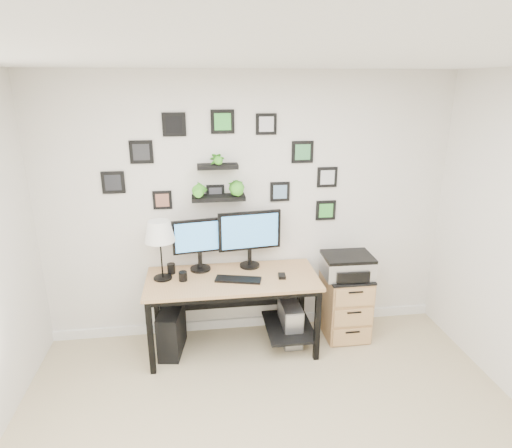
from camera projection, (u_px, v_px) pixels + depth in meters
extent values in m
plane|color=white|center=(302.00, 54.00, 1.90)|extent=(4.00, 4.00, 0.00)
plane|color=silver|center=(249.00, 209.00, 4.19)|extent=(4.00, 0.00, 4.00)
cube|color=white|center=(250.00, 322.00, 4.57)|extent=(4.00, 0.03, 0.10)
cube|color=tan|center=(232.00, 279.00, 3.99)|extent=(1.60, 0.70, 0.03)
cube|color=black|center=(233.00, 283.00, 4.01)|extent=(1.54, 0.64, 0.05)
cube|color=black|center=(230.00, 289.00, 4.39)|extent=(1.44, 0.02, 0.41)
cube|color=black|center=(289.00, 326.00, 4.24)|extent=(0.45, 0.63, 0.03)
cube|color=black|center=(151.00, 338.00, 3.73)|extent=(0.05, 0.05, 0.72)
cube|color=black|center=(156.00, 304.00, 4.30)|extent=(0.05, 0.05, 0.72)
cube|color=black|center=(317.00, 325.00, 3.93)|extent=(0.05, 0.05, 0.72)
cube|color=black|center=(302.00, 295.00, 4.49)|extent=(0.05, 0.05, 0.72)
cylinder|color=black|center=(200.00, 269.00, 4.15)|extent=(0.22, 0.22, 0.02)
cylinder|color=black|center=(200.00, 260.00, 4.12)|extent=(0.04, 0.04, 0.18)
cube|color=black|center=(199.00, 236.00, 4.04)|extent=(0.50, 0.11, 0.33)
cube|color=#3F8CCC|center=(199.00, 237.00, 4.02)|extent=(0.45, 0.07, 0.28)
cylinder|color=black|center=(250.00, 265.00, 4.23)|extent=(0.22, 0.22, 0.02)
cylinder|color=black|center=(250.00, 257.00, 4.20)|extent=(0.04, 0.04, 0.17)
cube|color=black|center=(250.00, 231.00, 4.11)|extent=(0.61, 0.10, 0.38)
cube|color=#3F8CCC|center=(250.00, 231.00, 4.09)|extent=(0.55, 0.07, 0.33)
cube|color=black|center=(238.00, 280.00, 3.92)|extent=(0.44, 0.23, 0.02)
cube|color=black|center=(282.00, 276.00, 3.99)|extent=(0.07, 0.11, 0.03)
cylinder|color=black|center=(163.00, 278.00, 3.96)|extent=(0.17, 0.17, 0.02)
cylinder|color=black|center=(161.00, 252.00, 3.88)|extent=(0.01, 0.01, 0.51)
cone|color=white|center=(159.00, 231.00, 3.82)|extent=(0.28, 0.28, 0.19)
cylinder|color=black|center=(183.00, 276.00, 3.91)|extent=(0.08, 0.08, 0.09)
cylinder|color=black|center=(171.00, 269.00, 4.06)|extent=(0.08, 0.08, 0.10)
cube|color=black|center=(172.00, 330.00, 4.10)|extent=(0.26, 0.47, 0.44)
cube|color=gray|center=(290.00, 322.00, 4.28)|extent=(0.18, 0.41, 0.41)
cube|color=silver|center=(295.00, 333.00, 4.09)|extent=(0.16, 0.01, 0.38)
cube|color=tan|center=(344.00, 304.00, 4.37)|extent=(0.42, 0.50, 0.65)
cube|color=black|center=(347.00, 275.00, 4.26)|extent=(0.43, 0.51, 0.02)
cube|color=tan|center=(352.00, 337.00, 4.19)|extent=(0.39, 0.02, 0.18)
cylinder|color=black|center=(353.00, 332.00, 4.16)|extent=(0.14, 0.02, 0.02)
cube|color=tan|center=(353.00, 317.00, 4.12)|extent=(0.39, 0.02, 0.18)
cylinder|color=black|center=(354.00, 313.00, 4.09)|extent=(0.14, 0.02, 0.02)
cube|color=tan|center=(355.00, 297.00, 4.06)|extent=(0.39, 0.02, 0.18)
cylinder|color=black|center=(356.00, 292.00, 4.02)|extent=(0.14, 0.02, 0.02)
cube|color=silver|center=(347.00, 267.00, 4.19)|extent=(0.48, 0.37, 0.18)
cube|color=black|center=(348.00, 257.00, 4.16)|extent=(0.48, 0.37, 0.03)
cube|color=black|center=(353.00, 278.00, 4.02)|extent=(0.32, 0.03, 0.11)
cube|color=black|center=(219.00, 198.00, 4.02)|extent=(0.50, 0.18, 0.04)
cube|color=black|center=(218.00, 166.00, 3.92)|extent=(0.38, 0.15, 0.04)
imported|color=green|center=(200.00, 182.00, 3.95)|extent=(0.15, 0.12, 0.27)
imported|color=green|center=(236.00, 181.00, 3.99)|extent=(0.15, 0.15, 0.27)
imported|color=green|center=(217.00, 150.00, 3.87)|extent=(0.13, 0.09, 0.25)
cube|color=black|center=(223.00, 122.00, 3.88)|extent=(0.22, 0.02, 0.22)
cube|color=green|center=(223.00, 122.00, 3.87)|extent=(0.15, 0.00, 0.15)
cube|color=black|center=(327.00, 177.00, 4.19)|extent=(0.20, 0.02, 0.20)
cube|color=silver|center=(327.00, 177.00, 4.18)|extent=(0.14, 0.00, 0.14)
cube|color=black|center=(162.00, 200.00, 4.03)|extent=(0.18, 0.02, 0.18)
cube|color=brown|center=(162.00, 200.00, 4.02)|extent=(0.12, 0.00, 0.12)
cube|color=black|center=(141.00, 152.00, 3.87)|extent=(0.21, 0.02, 0.21)
cube|color=#232427|center=(141.00, 152.00, 3.86)|extent=(0.15, 0.00, 0.15)
cube|color=black|center=(280.00, 192.00, 4.17)|extent=(0.19, 0.02, 0.19)
cube|color=#648AAF|center=(280.00, 192.00, 4.15)|extent=(0.13, 0.00, 0.13)
cube|color=black|center=(113.00, 183.00, 3.92)|extent=(0.21, 0.02, 0.21)
cube|color=black|center=(113.00, 183.00, 3.91)|extent=(0.14, 0.00, 0.14)
cube|color=black|center=(215.00, 194.00, 4.08)|extent=(0.17, 0.02, 0.17)
cube|color=#3D3C44|center=(216.00, 194.00, 4.07)|extent=(0.12, 0.00, 0.12)
cube|color=black|center=(326.00, 210.00, 4.29)|extent=(0.20, 0.02, 0.20)
cube|color=green|center=(326.00, 211.00, 4.28)|extent=(0.14, 0.00, 0.14)
cube|color=black|center=(302.00, 152.00, 4.07)|extent=(0.21, 0.02, 0.21)
cube|color=#3C844D|center=(303.00, 152.00, 4.06)|extent=(0.15, 0.00, 0.15)
cube|color=black|center=(266.00, 124.00, 3.94)|extent=(0.19, 0.02, 0.19)
cube|color=silver|center=(266.00, 124.00, 3.93)|extent=(0.14, 0.00, 0.14)
cube|color=black|center=(174.00, 124.00, 3.83)|extent=(0.21, 0.02, 0.21)
cube|color=black|center=(174.00, 125.00, 3.82)|extent=(0.15, 0.00, 0.15)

